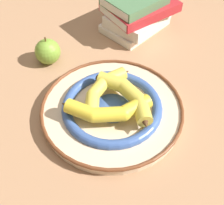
% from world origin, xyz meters
% --- Properties ---
extents(ground_plane, '(2.80, 2.80, 0.00)m').
position_xyz_m(ground_plane, '(0.00, 0.00, 0.00)').
color(ground_plane, '#A87A56').
extents(decorative_bowl, '(0.33, 0.33, 0.04)m').
position_xyz_m(decorative_bowl, '(0.01, -0.03, 0.02)').
color(decorative_bowl, beige).
rests_on(decorative_bowl, ground_plane).
extents(banana_a, '(0.17, 0.09, 0.03)m').
position_xyz_m(banana_a, '(0.04, -0.00, 0.05)').
color(banana_a, yellow).
rests_on(banana_a, decorative_bowl).
extents(banana_b, '(0.10, 0.20, 0.03)m').
position_xyz_m(banana_b, '(-0.03, -0.03, 0.05)').
color(banana_b, yellow).
rests_on(banana_b, decorative_bowl).
extents(banana_c, '(0.14, 0.16, 0.03)m').
position_xyz_m(banana_c, '(0.03, -0.07, 0.06)').
color(banana_c, gold).
rests_on(banana_c, decorative_bowl).
extents(book_stack, '(0.24, 0.24, 0.12)m').
position_xyz_m(book_stack, '(0.36, -0.02, 0.06)').
color(book_stack, silver).
rests_on(book_stack, ground_plane).
extents(apple, '(0.07, 0.07, 0.08)m').
position_xyz_m(apple, '(0.15, 0.18, 0.03)').
color(apple, olive).
rests_on(apple, ground_plane).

